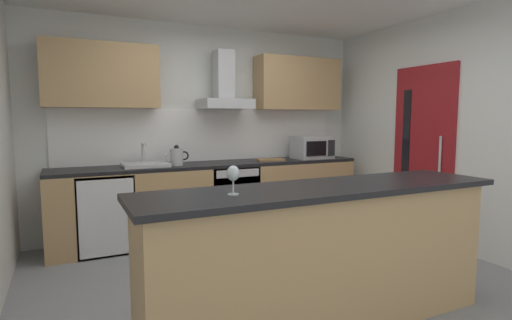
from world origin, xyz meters
The scene contains 16 objects.
ground centered at (0.00, 0.00, -0.01)m, with size 5.29×4.79×0.02m, color gray.
wall_back centered at (0.00, 1.96, 1.30)m, with size 5.29×0.12×2.60m, color silver.
wall_right centered at (2.20, 0.00, 1.30)m, with size 0.12×4.79×2.60m, color silver.
backsplash_tile centered at (0.00, 1.88, 1.23)m, with size 3.65×0.02×0.66m, color white.
counter_back centered at (0.00, 1.58, 0.45)m, with size 3.77×0.60×0.90m.
counter_island centered at (-0.08, -0.81, 0.50)m, with size 2.61×0.64×0.99m.
upper_cabinets centered at (0.00, 1.73, 1.91)m, with size 3.72×0.32×0.70m.
side_door centered at (2.13, 0.34, 1.03)m, with size 0.08×0.85×2.05m.
oven centered at (0.17, 1.55, 0.46)m, with size 0.60×0.62×0.80m.
refrigerator centered at (-1.30, 1.55, 0.43)m, with size 0.58×0.60×0.85m.
microwave centered at (1.37, 1.52, 1.05)m, with size 0.50×0.38×0.30m.
sink centered at (-0.85, 1.56, 0.93)m, with size 0.50×0.40×0.26m.
kettle centered at (-0.50, 1.52, 1.01)m, with size 0.29×0.15×0.24m.
range_hood centered at (0.17, 1.68, 1.79)m, with size 0.62×0.45×0.72m.
wine_glass centered at (-0.76, -0.83, 1.11)m, with size 0.08×0.08×0.18m.
chopping_board centered at (0.73, 1.53, 0.91)m, with size 0.34×0.22×0.02m, color #9E7247.
Camera 1 is at (-1.66, -3.03, 1.45)m, focal length 28.09 mm.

